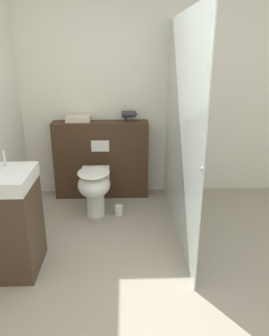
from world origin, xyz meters
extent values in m
plane|color=#9E9384|center=(0.00, 0.00, 0.00)|extent=(12.00, 12.00, 0.00)
cube|color=silver|center=(0.00, 2.24, 1.25)|extent=(8.00, 0.06, 2.50)
cube|color=#3D2819|center=(-0.42, 2.06, 0.49)|extent=(1.19, 0.24, 0.99)
cube|color=white|center=(-0.42, 1.94, 0.71)|extent=(0.22, 0.01, 0.14)
cube|color=silver|center=(0.43, 1.20, 1.08)|extent=(0.01, 2.03, 2.16)
sphere|color=#B2B2B7|center=(0.43, 0.21, 1.04)|extent=(0.04, 0.04, 0.04)
cylinder|color=white|center=(-0.47, 1.50, 0.19)|extent=(0.21, 0.21, 0.39)
ellipsoid|color=white|center=(-0.47, 1.42, 0.42)|extent=(0.36, 0.45, 0.27)
ellipsoid|color=white|center=(-0.47, 1.42, 0.56)|extent=(0.35, 0.44, 0.02)
cube|color=white|center=(-0.47, 1.70, 0.45)|extent=(0.32, 0.15, 0.13)
cube|color=#473323|center=(-1.13, 0.54, 0.40)|extent=(0.49, 0.52, 0.79)
cube|color=white|center=(-1.13, 0.54, 0.85)|extent=(0.50, 0.53, 0.12)
cylinder|color=silver|center=(-1.13, 0.68, 0.98)|extent=(0.02, 0.02, 0.14)
cylinder|color=#2D2D33|center=(-0.07, 2.09, 1.08)|extent=(0.17, 0.09, 0.09)
cone|color=#2D2D33|center=(0.03, 2.09, 1.08)|extent=(0.03, 0.07, 0.07)
cylinder|color=#2D2D33|center=(-0.10, 2.09, 1.03)|extent=(0.03, 0.03, 0.08)
cube|color=beige|center=(-0.69, 2.09, 1.03)|extent=(0.30, 0.19, 0.07)
cylinder|color=white|center=(-0.20, 1.49, 0.06)|extent=(0.09, 0.09, 0.12)
camera|label=1|loc=(-0.13, -1.94, 1.84)|focal=35.00mm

